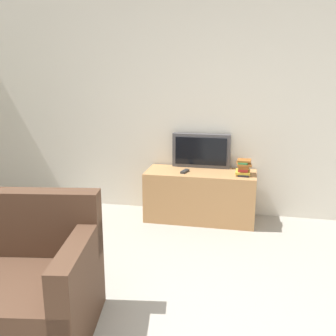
{
  "coord_description": "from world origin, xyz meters",
  "views": [
    {
      "loc": [
        0.7,
        -1.64,
        1.74
      ],
      "look_at": [
        -0.12,
        2.27,
        0.72
      ],
      "focal_mm": 42.0,
      "sensor_mm": 36.0,
      "label": 1
    }
  ],
  "objects": [
    {
      "name": "tv_stand",
      "position": [
        0.17,
        2.72,
        0.29
      ],
      "size": [
        1.26,
        0.51,
        0.58
      ],
      "color": "tan",
      "rests_on": "ground_plane"
    },
    {
      "name": "wall_back",
      "position": [
        0.0,
        3.03,
        1.3
      ],
      "size": [
        9.0,
        0.06,
        2.6
      ],
      "color": "silver",
      "rests_on": "ground_plane"
    },
    {
      "name": "remote_on_stand",
      "position": [
        0.0,
        2.65,
        0.59
      ],
      "size": [
        0.09,
        0.16,
        0.02
      ],
      "rotation": [
        0.0,
        0.0,
        -0.25
      ],
      "color": "#2D2D2D",
      "rests_on": "tv_stand"
    },
    {
      "name": "book_stack",
      "position": [
        0.66,
        2.68,
        0.67
      ],
      "size": [
        0.17,
        0.23,
        0.17
      ],
      "color": "black",
      "rests_on": "tv_stand"
    },
    {
      "name": "television",
      "position": [
        0.15,
        2.94,
        0.78
      ],
      "size": [
        0.69,
        0.09,
        0.41
      ],
      "color": "#4C4C51",
      "rests_on": "tv_stand"
    }
  ]
}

